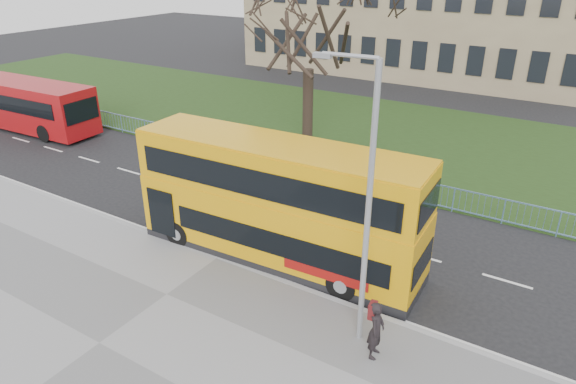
% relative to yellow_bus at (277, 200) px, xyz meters
% --- Properties ---
extents(ground, '(120.00, 120.00, 0.00)m').
position_rel_yellow_bus_xyz_m(ground, '(-1.71, 0.29, -2.29)').
color(ground, black).
rests_on(ground, ground).
extents(pavement, '(80.00, 10.50, 0.12)m').
position_rel_yellow_bus_xyz_m(pavement, '(-1.71, -6.46, -2.23)').
color(pavement, slate).
rests_on(pavement, ground).
extents(kerb, '(80.00, 0.20, 0.14)m').
position_rel_yellow_bus_xyz_m(kerb, '(-1.71, -1.26, -2.22)').
color(kerb, gray).
rests_on(kerb, ground).
extents(grass_verge, '(80.00, 15.40, 0.08)m').
position_rel_yellow_bus_xyz_m(grass_verge, '(-1.71, 14.59, -2.25)').
color(grass_verge, '#1F3413').
rests_on(grass_verge, ground).
extents(guard_railing, '(40.00, 0.12, 1.10)m').
position_rel_yellow_bus_xyz_m(guard_railing, '(-1.71, 6.89, -1.74)').
color(guard_railing, '#6591B4').
rests_on(guard_railing, ground).
extents(bare_tree, '(7.23, 7.23, 10.33)m').
position_rel_yellow_bus_xyz_m(bare_tree, '(-4.71, 10.29, 2.96)').
color(bare_tree, black).
rests_on(bare_tree, grass_verge).
extents(yellow_bus, '(10.28, 2.84, 4.27)m').
position_rel_yellow_bus_xyz_m(yellow_bus, '(0.00, 0.00, 0.00)').
color(yellow_bus, '#DE9A09').
rests_on(yellow_bus, ground).
extents(red_bus, '(11.30, 3.08, 2.95)m').
position_rel_yellow_bus_xyz_m(red_bus, '(-21.75, 4.34, -0.72)').
color(red_bus, '#9B0E11').
rests_on(red_bus, ground).
extents(pedestrian, '(0.47, 0.65, 1.68)m').
position_rel_yellow_bus_xyz_m(pedestrian, '(4.94, -2.88, -1.33)').
color(pedestrian, black).
rests_on(pedestrian, pavement).
extents(street_lamp, '(1.65, 0.30, 7.76)m').
position_rel_yellow_bus_xyz_m(street_lamp, '(4.19, -2.43, 2.08)').
color(street_lamp, '#9B9EA3').
rests_on(street_lamp, pavement).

